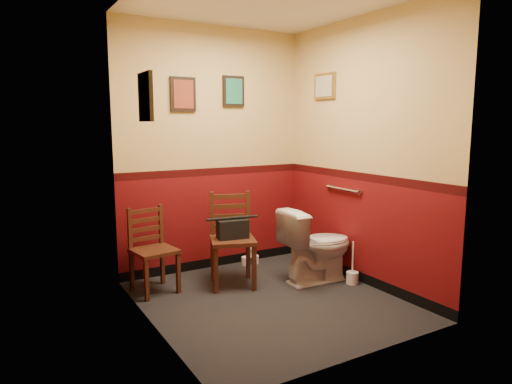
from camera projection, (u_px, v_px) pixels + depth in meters
floor at (269, 301)px, 4.27m from camera, size 2.20×2.40×0.00m
wall_back at (213, 150)px, 5.09m from camera, size 2.20×0.00×2.70m
wall_front at (365, 168)px, 3.04m from camera, size 2.20×0.00×2.70m
wall_left at (149, 162)px, 3.52m from camera, size 0.00×2.40×2.70m
wall_right at (362, 153)px, 4.61m from camera, size 0.00×2.40×2.70m
grab_bar at (342, 189)px, 4.87m from camera, size 0.05×0.56×0.06m
framed_print_back_a at (183, 94)px, 4.81m from camera, size 0.28×0.04×0.36m
framed_print_back_b at (233, 91)px, 5.10m from camera, size 0.26×0.04×0.34m
framed_print_left at (146, 97)px, 3.54m from camera, size 0.04×0.30×0.38m
framed_print_right at (325, 86)px, 5.01m from camera, size 0.04×0.34×0.28m
toilet at (317, 246)px, 4.76m from camera, size 0.80×0.48×0.76m
toilet_brush at (352, 277)px, 4.72m from camera, size 0.13×0.13×0.45m
chair_left at (152, 250)px, 4.46m from camera, size 0.44×0.44×0.83m
chair_right at (232, 239)px, 4.66m from camera, size 0.57×0.57×0.95m
handbag at (233, 229)px, 4.60m from camera, size 0.33×0.20×0.22m
tp_stack at (251, 254)px, 5.36m from camera, size 0.22×0.13×0.29m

